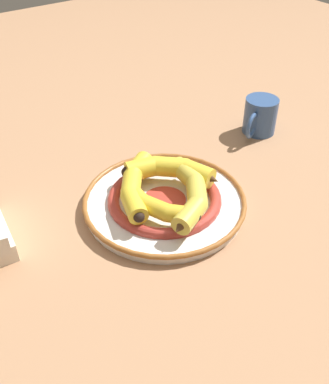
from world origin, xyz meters
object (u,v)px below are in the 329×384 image
(banana_a, at_px, (135,184))
(coffee_mug, at_px, (260,116))
(decorative_bowl, at_px, (164,201))
(banana_d, at_px, (171,170))
(banana_b, at_px, (155,206))
(banana_c, at_px, (191,194))

(banana_a, bearing_deg, coffee_mug, 135.58)
(decorative_bowl, relative_size, banana_a, 1.80)
(decorative_bowl, distance_m, banana_d, 0.06)
(banana_b, bearing_deg, banana_c, 56.52)
(banana_b, xyz_separation_m, banana_c, (0.07, -0.01, 0.00))
(decorative_bowl, distance_m, banana_a, 0.07)
(banana_a, relative_size, banana_c, 0.97)
(banana_c, bearing_deg, banana_a, 72.85)
(banana_d, bearing_deg, banana_c, 122.18)
(banana_d, relative_size, coffee_mug, 1.27)
(banana_a, xyz_separation_m, coffee_mug, (0.39, 0.06, -0.01))
(banana_d, xyz_separation_m, coffee_mug, (0.31, 0.06, -0.01))
(banana_d, bearing_deg, coffee_mug, -125.36)
(banana_b, xyz_separation_m, coffee_mug, (0.39, 0.13, -0.00))
(coffee_mug, bearing_deg, banana_d, -12.98)
(banana_a, distance_m, banana_c, 0.11)
(decorative_bowl, height_order, banana_d, banana_d)
(banana_a, relative_size, banana_d, 1.15)
(banana_b, relative_size, banana_c, 0.90)
(decorative_bowl, height_order, coffee_mug, coffee_mug)
(banana_a, distance_m, banana_d, 0.08)
(decorative_bowl, height_order, banana_a, banana_a)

